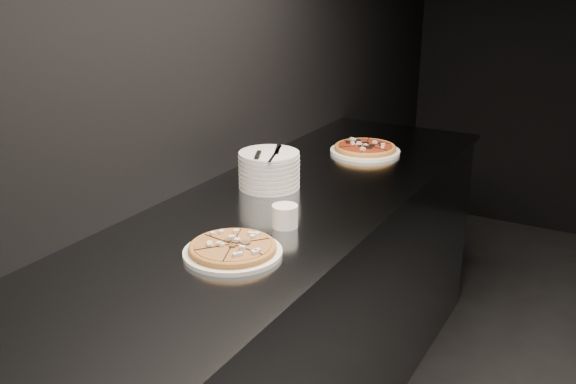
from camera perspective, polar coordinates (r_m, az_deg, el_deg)
The scene contains 7 objects.
wall_left at distance 2.36m, azimuth -7.76°, elevation 12.07°, with size 0.02×5.00×2.80m, color black.
counter at distance 2.47m, azimuth 0.25°, elevation -10.52°, with size 0.74×2.44×0.92m.
pizza_mushroom at distance 1.84m, azimuth -4.94°, elevation -5.07°, with size 0.29×0.29×0.03m.
pizza_tomato at distance 2.83m, azimuth 6.87°, elevation 3.84°, with size 0.33×0.33×0.04m.
plate_stack at distance 2.37m, azimuth -1.69°, elevation 2.00°, with size 0.22×0.22×0.13m.
cutlery at distance 2.33m, azimuth -1.74°, elevation 3.49°, with size 0.09×0.24×0.01m.
ramekin at distance 2.02m, azimuth -0.28°, elevation -2.09°, with size 0.08×0.08×0.07m.
Camera 1 is at (-1.09, -1.87, 1.71)m, focal length 40.00 mm.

